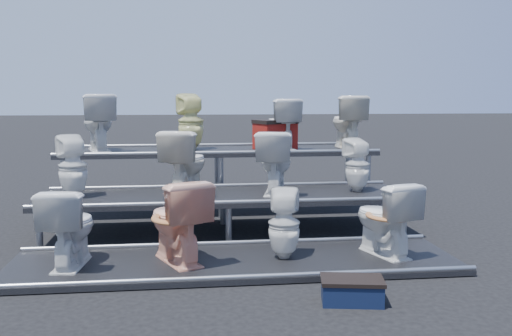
{
  "coord_description": "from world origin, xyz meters",
  "views": [
    {
      "loc": [
        -0.45,
        -6.52,
        1.61
      ],
      "look_at": [
        0.37,
        0.1,
        0.75
      ],
      "focal_mm": 40.0,
      "sensor_mm": 36.0,
      "label": 1
    }
  ],
  "objects": [
    {
      "name": "toilet_10",
      "position": [
        0.88,
        1.3,
        1.21
      ],
      "size": [
        0.49,
        0.73,
        0.69
      ],
      "primitive_type": "imported",
      "rotation": [
        0.0,
        0.0,
        3.31
      ],
      "color": "silver",
      "rests_on": "tier_back"
    },
    {
      "name": "tier_front",
      "position": [
        0.0,
        -1.3,
        0.03
      ],
      "size": [
        4.2,
        1.2,
        0.06
      ],
      "primitive_type": "cube",
      "color": "black",
      "rests_on": "ground"
    },
    {
      "name": "toilet_8",
      "position": [
        -1.61,
        1.3,
        1.24
      ],
      "size": [
        0.6,
        0.83,
        0.76
      ],
      "primitive_type": "imported",
      "rotation": [
        0.0,
        0.0,
        3.4
      ],
      "color": "silver",
      "rests_on": "tier_back"
    },
    {
      "name": "tier_back",
      "position": [
        0.0,
        1.3,
        0.43
      ],
      "size": [
        4.2,
        1.2,
        0.86
      ],
      "primitive_type": "cube",
      "color": "black",
      "rests_on": "ground"
    },
    {
      "name": "toilet_7",
      "position": [
        1.58,
        0.0,
        0.78
      ],
      "size": [
        0.35,
        0.35,
        0.64
      ],
      "primitive_type": "imported",
      "rotation": [
        0.0,
        0.0,
        3.39
      ],
      "color": "silver",
      "rests_on": "tier_mid"
    },
    {
      "name": "red_crate",
      "position": [
        0.78,
        1.23,
        1.04
      ],
      "size": [
        0.61,
        0.56,
        0.36
      ],
      "primitive_type": "cube",
      "rotation": [
        0.0,
        0.0,
        0.4
      ],
      "color": "maroon",
      "rests_on": "tier_back"
    },
    {
      "name": "toilet_1",
      "position": [
        -0.54,
        -1.3,
        0.45
      ],
      "size": [
        0.7,
        0.88,
        0.78
      ],
      "primitive_type": "imported",
      "rotation": [
        0.0,
        0.0,
        3.54
      ],
      "color": "#E8A285",
      "rests_on": "tier_front"
    },
    {
      "name": "tier_mid",
      "position": [
        0.0,
        0.0,
        0.23
      ],
      "size": [
        4.2,
        1.2,
        0.46
      ],
      "primitive_type": "cube",
      "color": "black",
      "rests_on": "ground"
    },
    {
      "name": "step_stool",
      "position": [
        0.82,
        -2.38,
        0.08
      ],
      "size": [
        0.51,
        0.36,
        0.17
      ],
      "primitive_type": "cube",
      "rotation": [
        0.0,
        0.0,
        -0.19
      ],
      "color": "black",
      "rests_on": "ground"
    },
    {
      "name": "toilet_2",
      "position": [
        0.47,
        -1.3,
        0.39
      ],
      "size": [
        0.36,
        0.36,
        0.67
      ],
      "primitive_type": "imported",
      "rotation": [
        0.0,
        0.0,
        2.93
      ],
      "color": "silver",
      "rests_on": "tier_front"
    },
    {
      "name": "toilet_6",
      "position": [
        0.58,
        0.0,
        0.83
      ],
      "size": [
        0.57,
        0.8,
        0.74
      ],
      "primitive_type": "imported",
      "rotation": [
        0.0,
        0.0,
        2.91
      ],
      "color": "silver",
      "rests_on": "tier_mid"
    },
    {
      "name": "toilet_4",
      "position": [
        -1.71,
        0.0,
        0.81
      ],
      "size": [
        0.42,
        0.43,
        0.71
      ],
      "primitive_type": "imported",
      "rotation": [
        0.0,
        0.0,
        3.56
      ],
      "color": "silver",
      "rests_on": "tier_mid"
    },
    {
      "name": "ground",
      "position": [
        0.0,
        0.0,
        0.0
      ],
      "size": [
        80.0,
        80.0,
        0.0
      ],
      "primitive_type": "plane",
      "color": "black",
      "rests_on": "ground"
    },
    {
      "name": "toilet_9",
      "position": [
        -0.37,
        1.3,
        1.24
      ],
      "size": [
        0.43,
        0.44,
        0.77
      ],
      "primitive_type": "imported",
      "rotation": [
        0.0,
        0.0,
        3.43
      ],
      "color": "beige",
      "rests_on": "tier_back"
    },
    {
      "name": "toilet_5",
      "position": [
        -0.46,
        0.0,
        0.84
      ],
      "size": [
        0.63,
        0.83,
        0.75
      ],
      "primitive_type": "imported",
      "rotation": [
        0.0,
        0.0,
        2.82
      ],
      "color": "silver",
      "rests_on": "tier_mid"
    },
    {
      "name": "toilet_3",
      "position": [
        1.45,
        -1.3,
        0.42
      ],
      "size": [
        0.6,
        0.8,
        0.72
      ],
      "primitive_type": "imported",
      "rotation": [
        0.0,
        0.0,
        3.45
      ],
      "color": "silver",
      "rests_on": "tier_front"
    },
    {
      "name": "toilet_0",
      "position": [
        -1.51,
        -1.3,
        0.42
      ],
      "size": [
        0.47,
        0.75,
        0.72
      ],
      "primitive_type": "imported",
      "rotation": [
        0.0,
        0.0,
        3.04
      ],
      "color": "silver",
      "rests_on": "tier_front"
    },
    {
      "name": "toilet_11",
      "position": [
        1.82,
        1.3,
        1.23
      ],
      "size": [
        0.42,
        0.73,
        0.73
      ],
      "primitive_type": "imported",
      "rotation": [
        0.0,
        0.0,
        3.16
      ],
      "color": "silver",
      "rests_on": "tier_back"
    }
  ]
}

